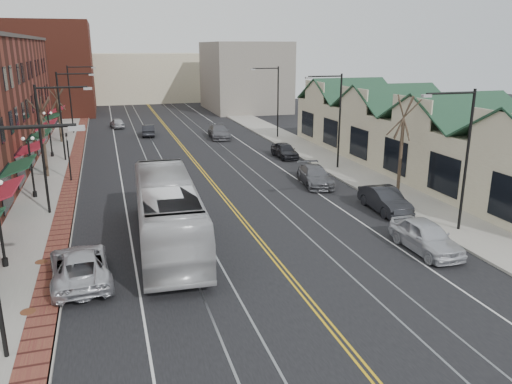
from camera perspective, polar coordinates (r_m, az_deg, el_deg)
ground at (r=20.99m, az=6.96°, el=-13.29°), size 160.00×160.00×0.00m
sidewalk_left at (r=38.28m, az=-22.72°, el=-0.51°), size 4.00×120.00×0.15m
sidewalk_right at (r=42.78m, az=11.05°, el=2.15°), size 4.00×120.00×0.15m
building_right at (r=45.40m, az=17.96°, el=5.34°), size 8.00×36.00×4.60m
backdrop_left at (r=87.09m, az=-22.91°, el=12.90°), size 14.00×18.00×14.00m
backdrop_mid at (r=102.07m, az=-12.79°, el=12.66°), size 22.00×14.00×9.00m
backdrop_right at (r=84.83m, az=-1.33°, el=13.06°), size 12.00×16.00×11.00m
streetlight_l_0 at (r=17.79m, az=-27.13°, el=-2.90°), size 3.33×0.25×8.00m
streetlight_l_1 at (r=33.23m, az=-22.63°, el=5.88°), size 3.33×0.25×8.00m
streetlight_l_2 at (r=49.03m, az=-20.98°, el=9.05°), size 3.33×0.25×8.00m
streetlight_l_3 at (r=64.93m, az=-20.12°, el=10.67°), size 3.33×0.25×8.00m
streetlight_r_0 at (r=29.79m, az=22.42°, el=4.83°), size 3.33×0.25×8.00m
streetlight_r_1 at (r=43.21m, az=9.04°, el=9.07°), size 3.33×0.25×8.00m
streetlight_r_2 at (r=57.96m, az=2.10°, el=11.07°), size 3.33×0.25×8.00m
lamppost_l_1 at (r=26.45m, az=-27.25°, el=-3.47°), size 0.84×0.28×4.27m
lamppost_l_2 at (r=37.87m, az=-24.27°, el=2.47°), size 0.84×0.28×4.27m
lamppost_l_3 at (r=51.53m, az=-22.47°, el=6.02°), size 0.84×0.28×4.27m
tree_left_near at (r=43.44m, az=-23.16°, el=5.99°), size 1.78×1.37×6.48m
tree_left_far at (r=59.25m, az=-21.64°, el=8.36°), size 1.66×1.28×6.02m
tree_right_mid at (r=37.21m, az=16.31°, el=5.48°), size 1.90×1.46×6.93m
manhole_mid at (r=22.39m, az=-24.61°, el=-12.32°), size 0.60×0.60×0.02m
manhole_far at (r=26.88m, az=-23.32°, el=-7.33°), size 0.60×0.60×0.02m
traffic_signal at (r=41.51m, az=-20.65°, el=4.18°), size 0.18×0.15×3.80m
transit_bus at (r=27.04m, az=-10.07°, el=-2.30°), size 3.66×13.16×3.63m
parked_suv at (r=24.18m, az=-19.47°, el=-7.99°), size 2.97×5.67×1.52m
parked_car_a at (r=27.53m, az=18.85°, el=-4.81°), size 1.96×4.82×1.64m
parked_car_b at (r=33.34m, az=14.52°, el=-0.87°), size 1.83×4.78×1.55m
parked_car_c at (r=38.70m, az=6.76°, el=1.84°), size 2.70×5.25×1.46m
parked_car_d at (r=48.12m, az=3.30°, el=4.78°), size 1.77×4.24×1.43m
distant_car_left at (r=61.36m, az=-12.19°, el=6.91°), size 1.78×4.19×1.35m
distant_car_right at (r=58.56m, az=-4.25°, el=6.89°), size 2.49×5.43×1.54m
distant_car_far at (r=68.48m, az=-15.58°, el=7.60°), size 2.01×3.94×1.29m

